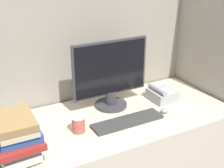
{
  "coord_description": "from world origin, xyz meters",
  "views": [
    {
      "loc": [
        -0.79,
        -1.17,
        1.72
      ],
      "look_at": [
        0.05,
        0.38,
        0.96
      ],
      "focal_mm": 50.0,
      "sensor_mm": 36.0,
      "label": 1
    }
  ],
  "objects_px": {
    "keyboard": "(128,121)",
    "coffee_cup": "(78,124)",
    "book_stack": "(16,138)",
    "mouse": "(165,110)",
    "desk_telephone": "(162,94)",
    "monitor": "(111,76)"
  },
  "relations": [
    {
      "from": "mouse",
      "to": "book_stack",
      "type": "height_order",
      "value": "book_stack"
    },
    {
      "from": "book_stack",
      "to": "monitor",
      "type": "bearing_deg",
      "value": 22.18
    },
    {
      "from": "mouse",
      "to": "desk_telephone",
      "type": "bearing_deg",
      "value": 59.4
    },
    {
      "from": "coffee_cup",
      "to": "desk_telephone",
      "type": "distance_m",
      "value": 0.69
    },
    {
      "from": "keyboard",
      "to": "mouse",
      "type": "distance_m",
      "value": 0.28
    },
    {
      "from": "keyboard",
      "to": "coffee_cup",
      "type": "xyz_separation_m",
      "value": [
        -0.3,
        0.05,
        0.04
      ]
    },
    {
      "from": "coffee_cup",
      "to": "desk_telephone",
      "type": "xyz_separation_m",
      "value": [
        0.68,
        0.11,
        -0.01
      ]
    },
    {
      "from": "monitor",
      "to": "desk_telephone",
      "type": "relative_size",
      "value": 2.92
    },
    {
      "from": "mouse",
      "to": "book_stack",
      "type": "bearing_deg",
      "value": -178.45
    },
    {
      "from": "monitor",
      "to": "book_stack",
      "type": "bearing_deg",
      "value": -157.82
    },
    {
      "from": "desk_telephone",
      "to": "monitor",
      "type": "bearing_deg",
      "value": 166.42
    },
    {
      "from": "monitor",
      "to": "desk_telephone",
      "type": "distance_m",
      "value": 0.41
    },
    {
      "from": "coffee_cup",
      "to": "book_stack",
      "type": "xyz_separation_m",
      "value": [
        -0.37,
        -0.08,
        0.07
      ]
    },
    {
      "from": "book_stack",
      "to": "keyboard",
      "type": "bearing_deg",
      "value": 2.61
    },
    {
      "from": "monitor",
      "to": "book_stack",
      "type": "distance_m",
      "value": 0.74
    },
    {
      "from": "keyboard",
      "to": "coffee_cup",
      "type": "distance_m",
      "value": 0.31
    },
    {
      "from": "keyboard",
      "to": "coffee_cup",
      "type": "height_order",
      "value": "coffee_cup"
    },
    {
      "from": "keyboard",
      "to": "coffee_cup",
      "type": "bearing_deg",
      "value": 171.0
    },
    {
      "from": "monitor",
      "to": "coffee_cup",
      "type": "relative_size",
      "value": 5.34
    },
    {
      "from": "monitor",
      "to": "mouse",
      "type": "height_order",
      "value": "monitor"
    },
    {
      "from": "book_stack",
      "to": "desk_telephone",
      "type": "bearing_deg",
      "value": 10.41
    },
    {
      "from": "monitor",
      "to": "book_stack",
      "type": "relative_size",
      "value": 1.84
    }
  ]
}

